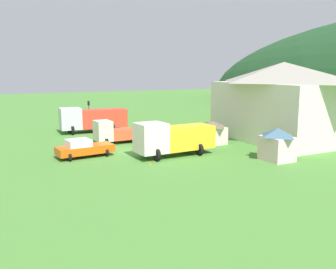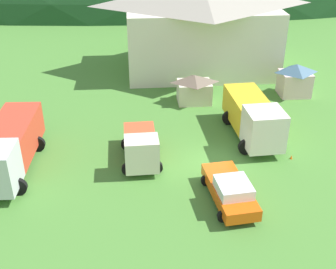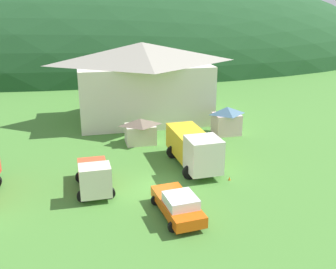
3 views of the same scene
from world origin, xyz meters
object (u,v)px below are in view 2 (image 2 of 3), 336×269
tow_truck_silver (8,147)px  heavy_rig_striped (254,117)px  light_truck_cream (141,147)px  traffic_cone_near_pickup (291,159)px  play_shed_pink (295,79)px  play_shed_cream (194,88)px  depot_building (200,25)px  service_pickup_orange (230,190)px

tow_truck_silver → heavy_rig_striped: 16.62m
light_truck_cream → traffic_cone_near_pickup: light_truck_cream is taller
play_shed_pink → heavy_rig_striped: bearing=-127.5°
play_shed_cream → light_truck_cream: light_truck_cream is taller
depot_building → tow_truck_silver: bearing=-129.8°
depot_building → play_shed_cream: size_ratio=5.08×
heavy_rig_striped → play_shed_cream: bearing=-156.1°
play_shed_pink → service_pickup_orange: play_shed_pink is taller
depot_building → play_shed_cream: 8.87m
play_shed_pink → heavy_rig_striped: 9.23m
depot_building → tow_truck_silver: depot_building is taller
heavy_rig_striped → traffic_cone_near_pickup: (1.93, -3.08, -1.70)m
service_pickup_orange → traffic_cone_near_pickup: (5.11, 4.23, -0.83)m
tow_truck_silver → heavy_rig_striped: heavy_rig_striped is taller
heavy_rig_striped → play_shed_pink: bearing=139.5°
depot_building → play_shed_cream: depot_building is taller
tow_truck_silver → play_shed_cream: bearing=128.7°
play_shed_cream → heavy_rig_striped: (3.32, -6.56, 0.45)m
depot_building → heavy_rig_striped: bearing=-83.4°
play_shed_pink → heavy_rig_striped: size_ratio=0.38×
depot_building → light_truck_cream: depot_building is taller
tow_truck_silver → service_pickup_orange: (13.19, -4.41, -0.90)m
play_shed_cream → tow_truck_silver: (-13.04, -9.46, 0.48)m
depot_building → service_pickup_orange: (-1.48, -21.99, -3.61)m
play_shed_pink → traffic_cone_near_pickup: bearing=-109.5°
depot_building → play_shed_pink: (7.32, -7.36, -2.98)m
traffic_cone_near_pickup → play_shed_cream: bearing=118.6°
service_pickup_orange → traffic_cone_near_pickup: 6.69m
play_shed_cream → traffic_cone_near_pickup: bearing=-61.4°
play_shed_cream → light_truck_cream: size_ratio=0.57×
depot_building → heavy_rig_striped: depot_building is taller
heavy_rig_striped → service_pickup_orange: 8.02m
heavy_rig_striped → light_truck_cream: bearing=-74.7°
tow_truck_silver → heavy_rig_striped: bearing=102.8°
traffic_cone_near_pickup → tow_truck_silver: bearing=179.5°
depot_building → traffic_cone_near_pickup: bearing=-78.4°
light_truck_cream → traffic_cone_near_pickup: (10.03, -0.41, -1.18)m
service_pickup_orange → depot_building: bearing=170.0°
tow_truck_silver → light_truck_cream: bearing=94.3°
play_shed_pink → service_pickup_orange: size_ratio=0.54×
service_pickup_orange → traffic_cone_near_pickup: bearing=123.5°
heavy_rig_striped → depot_building: bearing=-176.4°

